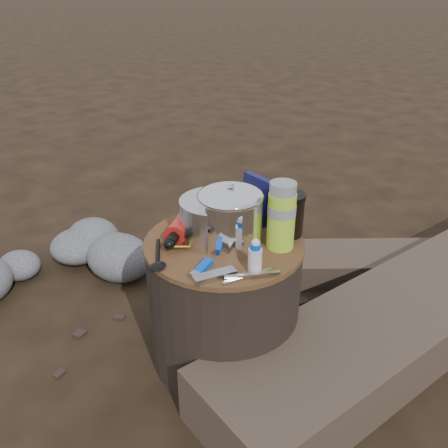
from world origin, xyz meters
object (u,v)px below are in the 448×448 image
Objects in this scene: camping_pot at (230,216)px; fuel_bottle at (185,221)px; stump at (224,301)px; thermos at (281,216)px; travel_mug at (289,215)px.

camping_pot is 0.17m from fuel_bottle.
stump is at bearing -15.48° from fuel_bottle.
thermos is 0.09m from travel_mug.
stump is 2.57× the size of camping_pot.
stump is at bearing -129.75° from travel_mug.
thermos is at bearing 26.41° from stump.
thermos is (0.28, 0.09, 0.07)m from fuel_bottle.
thermos is at bearing -5.31° from fuel_bottle.
fuel_bottle is 1.32× the size of thermos.
fuel_bottle is at bearing -174.44° from camping_pot.
thermos is (0.14, 0.07, 0.31)m from stump.
travel_mug is (0.12, 0.15, 0.28)m from stump.
stump is at bearing -153.59° from thermos.
camping_pot is at bearing -123.43° from travel_mug.
fuel_bottle is at bearing -172.27° from stump.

